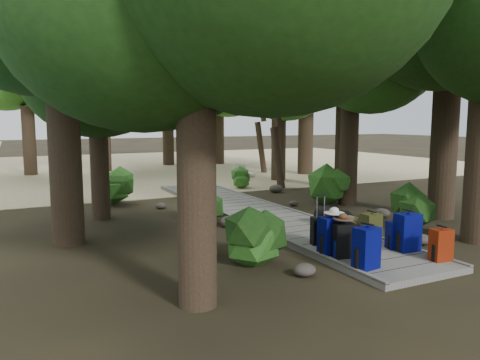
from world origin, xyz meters
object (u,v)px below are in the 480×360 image
backpack_left_b (344,239)px  duffel_right_black (333,217)px  backpack_right_a (441,243)px  sun_lounger (246,171)px  duffel_right_khaki (344,223)px  suitcase_on_boardwalk (320,231)px  backpack_left_c (331,233)px  kayak (70,178)px  backpack_left_a (366,246)px  backpack_right_b (407,230)px  lone_suitcase_on_sand (187,177)px  backpack_right_d (371,224)px  backpack_right_c (396,233)px

backpack_left_b → duffel_right_black: bearing=69.1°
backpack_right_a → sun_lounger: (3.01, 13.72, -0.15)m
duffel_right_khaki → suitcase_on_boardwalk: size_ratio=1.06×
backpack_left_b → duffel_right_black: size_ratio=0.98×
backpack_left_b → duffel_right_khaki: 2.07m
backpack_left_c → kayak: size_ratio=0.27×
backpack_left_a → suitcase_on_boardwalk: backpack_left_a is taller
backpack_left_b → duffel_right_black: 2.57m
backpack_right_b → lone_suitcase_on_sand: size_ratio=1.32×
backpack_left_b → kayak: 14.90m
backpack_left_b → suitcase_on_boardwalk: backpack_left_b is taller
backpack_left_b → backpack_left_c: size_ratio=0.91×
backpack_right_d → duffel_right_khaki: size_ratio=0.99×
kayak → duffel_right_khaki: bearing=-72.2°
backpack_right_b → suitcase_on_boardwalk: 1.68m
backpack_right_a → suitcase_on_boardwalk: (-1.29, 1.87, -0.04)m
backpack_left_a → suitcase_on_boardwalk: bearing=72.7°
backpack_right_c → sun_lounger: (3.14, 12.75, -0.13)m
backpack_left_a → backpack_right_d: size_ratio=1.33×
duffel_right_black → lone_suitcase_on_sand: lone_suitcase_on_sand is taller
backpack_left_b → backpack_right_a: size_ratio=1.11×
backpack_left_c → sun_lounger: bearing=69.4°
backpack_left_c → backpack_right_c: bearing=-12.2°
backpack_left_a → backpack_right_b: 1.54m
backpack_right_d → sun_lounger: 12.29m
duffel_right_khaki → kayak: size_ratio=0.21×
backpack_left_c → kayak: bearing=101.7°
backpack_left_a → backpack_left_c: backpack_left_a is taller
lone_suitcase_on_sand → backpack_right_a: bearing=-93.3°
lone_suitcase_on_sand → backpack_left_a: bearing=-100.4°
backpack_left_c → backpack_right_b: backpack_right_b is taller
backpack_left_c → sun_lounger: 13.27m
lone_suitcase_on_sand → sun_lounger: 3.76m
backpack_left_a → backpack_right_c: (1.38, 0.72, -0.10)m
backpack_right_a → backpack_right_b: size_ratio=0.79×
sun_lounger → backpack_right_d: bearing=-92.7°
backpack_right_c → lone_suitcase_on_sand: backpack_right_c is taller
duffel_right_khaki → duffel_right_black: (0.12, 0.54, 0.03)m
duffel_right_khaki → lone_suitcase_on_sand: bearing=86.4°
backpack_right_d → backpack_left_b: bearing=-149.5°
backpack_right_b → kayak: size_ratio=0.28×
backpack_right_b → sun_lounger: size_ratio=0.49×
backpack_left_b → backpack_left_c: bearing=113.2°
suitcase_on_boardwalk → backpack_left_c: bearing=-95.4°
suitcase_on_boardwalk → kayak: (-3.34, 13.61, -0.24)m
kayak → suitcase_on_boardwalk: bearing=-77.5°
backpack_left_b → backpack_right_d: (1.44, 0.87, -0.06)m
backpack_right_b → backpack_left_a: bearing=-157.0°
kayak → backpack_left_b: bearing=-78.9°
backpack_right_a → suitcase_on_boardwalk: bearing=132.0°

